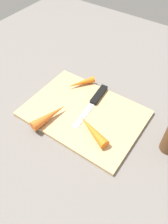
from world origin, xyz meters
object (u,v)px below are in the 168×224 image
carrot_longest (92,130)px  carrot_shortest (81,83)px  knife (97,97)px  cutting_board (84,113)px  carrot_medium (49,116)px

carrot_longest → carrot_shortest: 0.21m
knife → carrot_longest: carrot_longest is taller
knife → carrot_longest: 0.14m
carrot_longest → carrot_shortest: (-0.15, 0.15, -0.00)m
knife → carrot_shortest: bearing=-111.1°
knife → carrot_shortest: carrot_shortest is taller
carrot_shortest → knife: bearing=106.6°
cutting_board → carrot_shortest: 0.13m
cutting_board → carrot_longest: size_ratio=2.92×
knife → carrot_shortest: 0.08m
carrot_shortest → cutting_board: bearing=72.0°
carrot_medium → cutting_board: bearing=-27.6°
cutting_board → carrot_shortest: size_ratio=3.63×
carrot_longest → carrot_medium: bearing=34.1°
cutting_board → carrot_shortest: bearing=129.9°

